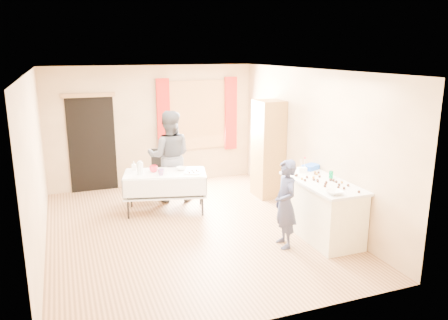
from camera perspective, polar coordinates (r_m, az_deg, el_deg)
name	(u,v)px	position (r m, az deg, el deg)	size (l,w,h in m)	color
floor	(190,230)	(7.41, -4.49, -9.04)	(4.50, 5.50, 0.02)	#9E7047
ceiling	(186,70)	(6.82, -4.92, 11.64)	(4.50, 5.50, 0.02)	white
wall_back	(153,126)	(9.63, -9.26, 4.38)	(4.50, 0.02, 2.60)	tan
wall_front	(263,211)	(4.52, 5.10, -6.67)	(4.50, 0.02, 2.60)	tan
wall_left	(35,166)	(6.76, -23.43, -0.75)	(0.02, 5.50, 2.60)	tan
wall_right	(311,143)	(7.91, 11.26, 2.17)	(0.02, 5.50, 2.60)	tan
window_frame	(197,115)	(9.81, -3.50, 5.89)	(1.32, 0.06, 1.52)	olive
window_pane	(198,115)	(9.79, -3.47, 5.88)	(1.20, 0.02, 1.40)	white
curtain_left	(164,117)	(9.56, -7.90, 5.57)	(0.28, 0.06, 1.65)	#A0150F
curtain_right	(231,114)	(10.02, 0.88, 6.09)	(0.28, 0.06, 1.65)	#A0150F
doorway	(92,144)	(9.50, -16.85, 1.97)	(0.95, 0.04, 2.00)	black
door_lintel	(88,95)	(9.32, -17.28, 8.08)	(1.05, 0.06, 0.08)	olive
cabinet	(268,149)	(8.81, 5.79, 1.44)	(0.50, 0.60, 1.95)	olive
counter	(321,209)	(7.14, 12.60, -6.29)	(0.73, 1.53, 0.91)	beige
party_table	(165,188)	(8.08, -7.65, -3.67)	(1.62, 1.09, 0.75)	black
chair	(161,183)	(8.98, -8.22, -2.94)	(0.50, 0.50, 0.96)	black
girl	(285,204)	(6.61, 8.03, -5.69)	(0.37, 0.52, 1.35)	#242744
woman	(170,156)	(8.58, -7.13, 0.49)	(1.02, 0.89, 1.79)	black
soda_can	(331,175)	(7.18, 13.80, -1.87)	(0.07, 0.07, 0.12)	#008C48
mixing_bowl	(334,192)	(6.42, 14.17, -4.11)	(0.26, 0.26, 0.06)	white
foam_block	(302,170)	(7.45, 10.15, -1.27)	(0.15, 0.10, 0.08)	white
blue_basket	(311,167)	(7.66, 11.28, -0.90)	(0.30, 0.20, 0.08)	blue
pitcher	(140,168)	(7.90, -10.89, -1.09)	(0.11, 0.11, 0.22)	silver
cup_red	(154,169)	(8.03, -9.18, -1.14)	(0.20, 0.20, 0.12)	red
cup_rainbow	(161,172)	(7.81, -8.26, -1.59)	(0.16, 0.16, 0.11)	red
small_bowl	(181,169)	(8.10, -5.62, -1.12)	(0.20, 0.20, 0.06)	white
pastry_tray	(193,173)	(7.88, -4.06, -1.66)	(0.28, 0.20, 0.02)	white
bottle	(134,166)	(8.20, -11.68, -0.76)	(0.09, 0.10, 0.17)	white
cake_balls	(323,180)	(6.98, 12.85, -2.62)	(0.52, 1.16, 0.04)	#3F2314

